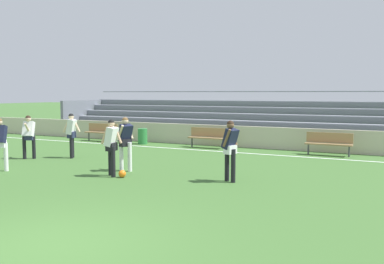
{
  "coord_description": "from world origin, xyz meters",
  "views": [
    {
      "loc": [
        5.22,
        -5.18,
        2.48
      ],
      "look_at": [
        -1.14,
        7.28,
        1.22
      ],
      "focal_mm": 41.09,
      "sensor_mm": 36.0,
      "label": 1
    }
  ],
  "objects_px": {
    "trash_bin": "(143,136)",
    "player_white_dropping_back": "(111,143)",
    "player_white_trailing_run": "(29,133)",
    "player_dark_overlapping": "(230,145)",
    "bench_far_right": "(102,131)",
    "player_white_wide_right": "(72,131)",
    "soccer_ball": "(122,174)",
    "player_dark_pressing_high": "(0,140)",
    "player_dark_deep_cover": "(125,139)",
    "bench_centre_sideline": "(329,142)",
    "bleacher_stand": "(245,119)",
    "bench_near_bin": "(208,136)"
  },
  "relations": [
    {
      "from": "player_white_trailing_run",
      "to": "bench_centre_sideline",
      "type": "bearing_deg",
      "value": 31.53
    },
    {
      "from": "player_white_dropping_back",
      "to": "player_dark_overlapping",
      "type": "bearing_deg",
      "value": 13.75
    },
    {
      "from": "bench_centre_sideline",
      "to": "player_white_dropping_back",
      "type": "xyz_separation_m",
      "value": [
        -4.96,
        -7.43,
        0.46
      ]
    },
    {
      "from": "trash_bin",
      "to": "player_white_dropping_back",
      "type": "bearing_deg",
      "value": -62.89
    },
    {
      "from": "player_white_wide_right",
      "to": "player_dark_pressing_high",
      "type": "distance_m",
      "value": 3.22
    },
    {
      "from": "bench_centre_sideline",
      "to": "trash_bin",
      "type": "relative_size",
      "value": 2.4
    },
    {
      "from": "player_white_wide_right",
      "to": "player_dark_pressing_high",
      "type": "xyz_separation_m",
      "value": [
        -0.02,
        -3.22,
        -0.01
      ]
    },
    {
      "from": "player_dark_deep_cover",
      "to": "player_white_trailing_run",
      "type": "bearing_deg",
      "value": 174.49
    },
    {
      "from": "trash_bin",
      "to": "player_dark_pressing_high",
      "type": "bearing_deg",
      "value": -89.37
    },
    {
      "from": "bench_centre_sideline",
      "to": "player_dark_deep_cover",
      "type": "bearing_deg",
      "value": -128.24
    },
    {
      "from": "player_dark_overlapping",
      "to": "bench_far_right",
      "type": "bearing_deg",
      "value": 145.94
    },
    {
      "from": "player_dark_pressing_high",
      "to": "player_dark_overlapping",
      "type": "distance_m",
      "value": 7.3
    },
    {
      "from": "bench_centre_sideline",
      "to": "player_white_dropping_back",
      "type": "height_order",
      "value": "player_white_dropping_back"
    },
    {
      "from": "bleacher_stand",
      "to": "player_white_dropping_back",
      "type": "relative_size",
      "value": 12.94
    },
    {
      "from": "player_white_dropping_back",
      "to": "player_dark_overlapping",
      "type": "xyz_separation_m",
      "value": [
        3.43,
        0.84,
        0.02
      ]
    },
    {
      "from": "bleacher_stand",
      "to": "player_white_dropping_back",
      "type": "height_order",
      "value": "bleacher_stand"
    },
    {
      "from": "player_white_dropping_back",
      "to": "player_dark_pressing_high",
      "type": "distance_m",
      "value": 3.77
    },
    {
      "from": "player_dark_deep_cover",
      "to": "player_dark_overlapping",
      "type": "distance_m",
      "value": 3.6
    },
    {
      "from": "player_white_dropping_back",
      "to": "soccer_ball",
      "type": "distance_m",
      "value": 0.98
    },
    {
      "from": "player_dark_overlapping",
      "to": "soccer_ball",
      "type": "bearing_deg",
      "value": -164.25
    },
    {
      "from": "player_white_trailing_run",
      "to": "trash_bin",
      "type": "bearing_deg",
      "value": 79.06
    },
    {
      "from": "player_white_trailing_run",
      "to": "player_dark_overlapping",
      "type": "xyz_separation_m",
      "value": [
        8.33,
        -0.54,
        0.06
      ]
    },
    {
      "from": "player_dark_pressing_high",
      "to": "soccer_ball",
      "type": "xyz_separation_m",
      "value": [
        4.04,
        0.9,
        -0.89
      ]
    },
    {
      "from": "bench_far_right",
      "to": "player_dark_overlapping",
      "type": "height_order",
      "value": "player_dark_overlapping"
    },
    {
      "from": "bench_near_bin",
      "to": "player_white_dropping_back",
      "type": "xyz_separation_m",
      "value": [
        0.3,
        -7.43,
        0.46
      ]
    },
    {
      "from": "player_dark_deep_cover",
      "to": "player_dark_overlapping",
      "type": "bearing_deg",
      "value": -1.29
    },
    {
      "from": "player_dark_pressing_high",
      "to": "bleacher_stand",
      "type": "bearing_deg",
      "value": 73.49
    },
    {
      "from": "player_white_wide_right",
      "to": "player_white_trailing_run",
      "type": "bearing_deg",
      "value": -143.91
    },
    {
      "from": "bench_far_right",
      "to": "player_dark_deep_cover",
      "type": "distance_m",
      "value": 8.96
    },
    {
      "from": "player_white_trailing_run",
      "to": "soccer_ball",
      "type": "relative_size",
      "value": 7.42
    },
    {
      "from": "bleacher_stand",
      "to": "bench_centre_sideline",
      "type": "distance_m",
      "value": 6.37
    },
    {
      "from": "player_white_dropping_back",
      "to": "bench_far_right",
      "type": "bearing_deg",
      "value": 130.35
    },
    {
      "from": "trash_bin",
      "to": "soccer_ball",
      "type": "bearing_deg",
      "value": -60.61
    },
    {
      "from": "bleacher_stand",
      "to": "trash_bin",
      "type": "distance_m",
      "value": 5.56
    },
    {
      "from": "player_dark_deep_cover",
      "to": "bench_centre_sideline",
      "type": "bearing_deg",
      "value": 51.76
    },
    {
      "from": "bench_far_right",
      "to": "soccer_ball",
      "type": "distance_m",
      "value": 10.02
    },
    {
      "from": "bleacher_stand",
      "to": "bench_near_bin",
      "type": "distance_m",
      "value": 4.0
    },
    {
      "from": "bleacher_stand",
      "to": "trash_bin",
      "type": "relative_size",
      "value": 29.15
    },
    {
      "from": "bench_centre_sideline",
      "to": "player_white_dropping_back",
      "type": "bearing_deg",
      "value": -123.76
    },
    {
      "from": "player_white_trailing_run",
      "to": "player_white_wide_right",
      "type": "xyz_separation_m",
      "value": [
        1.26,
        0.92,
        0.04
      ]
    },
    {
      "from": "bench_near_bin",
      "to": "player_dark_pressing_high",
      "type": "distance_m",
      "value": 9.01
    },
    {
      "from": "bench_centre_sideline",
      "to": "player_dark_deep_cover",
      "type": "distance_m",
      "value": 8.3
    },
    {
      "from": "bench_centre_sideline",
      "to": "player_white_wide_right",
      "type": "height_order",
      "value": "player_white_wide_right"
    },
    {
      "from": "bench_near_bin",
      "to": "player_white_wide_right",
      "type": "relative_size",
      "value": 1.06
    },
    {
      "from": "bench_near_bin",
      "to": "bleacher_stand",
      "type": "bearing_deg",
      "value": 85.82
    },
    {
      "from": "player_dark_pressing_high",
      "to": "trash_bin",
      "type": "bearing_deg",
      "value": 90.63
    },
    {
      "from": "trash_bin",
      "to": "player_white_dropping_back",
      "type": "height_order",
      "value": "player_white_dropping_back"
    },
    {
      "from": "player_dark_overlapping",
      "to": "player_white_wide_right",
      "type": "bearing_deg",
      "value": 168.36
    },
    {
      "from": "bench_far_right",
      "to": "player_dark_overlapping",
      "type": "relative_size",
      "value": 1.05
    },
    {
      "from": "trash_bin",
      "to": "bleacher_stand",
      "type": "bearing_deg",
      "value": 47.36
    }
  ]
}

